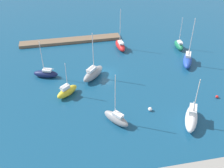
# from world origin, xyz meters

# --- Properties ---
(water) EXTENTS (160.00, 160.00, 0.00)m
(water) POSITION_xyz_m (0.00, 0.00, 0.00)
(water) COLOR navy
(water) RESTS_ON ground
(pier_dock) EXTENTS (27.64, 2.92, 0.79)m
(pier_dock) POSITION_xyz_m (7.08, -17.11, 0.39)
(pier_dock) COLOR brown
(pier_dock) RESTS_ON ground
(sailboat_gray_off_beacon) EXTENTS (4.74, 5.48, 10.66)m
(sailboat_gray_off_beacon) POSITION_xyz_m (1.19, 16.67, 1.12)
(sailboat_gray_off_beacon) COLOR gray
(sailboat_gray_off_beacon) RESTS_ON water
(sailboat_yellow_mid_basin) EXTENTS (5.12, 4.57, 7.78)m
(sailboat_yellow_mid_basin) POSITION_xyz_m (9.55, 6.69, 1.07)
(sailboat_yellow_mid_basin) COLOR yellow
(sailboat_yellow_mid_basin) RESTS_ON water
(sailboat_blue_far_north) EXTENTS (4.74, 7.00, 11.94)m
(sailboat_blue_far_north) POSITION_xyz_m (-20.02, -0.06, 1.14)
(sailboat_blue_far_north) COLOR #2347B2
(sailboat_blue_far_north) RESTS_ON water
(sailboat_white_near_pier) EXTENTS (5.14, 7.26, 10.27)m
(sailboat_white_near_pier) POSITION_xyz_m (-12.27, 19.47, 1.40)
(sailboat_white_near_pier) COLOR white
(sailboat_white_near_pier) RESTS_ON water
(sailboat_navy_lone_north) EXTENTS (5.91, 3.47, 9.10)m
(sailboat_navy_lone_north) POSITION_xyz_m (13.86, -1.10, 0.90)
(sailboat_navy_lone_north) COLOR #141E4C
(sailboat_navy_lone_north) RESTS_ON water
(sailboat_green_inner_mooring) EXTENTS (1.70, 4.73, 8.68)m
(sailboat_green_inner_mooring) POSITION_xyz_m (-20.93, -7.76, 1.00)
(sailboat_green_inner_mooring) COLOR #19724C
(sailboat_green_inner_mooring) RESTS_ON water
(sailboat_red_lone_south) EXTENTS (2.40, 5.94, 10.87)m
(sailboat_red_lone_south) POSITION_xyz_m (-5.59, -10.59, 1.04)
(sailboat_red_lone_south) COLOR red
(sailboat_red_lone_south) RESTS_ON water
(sailboat_gray_along_channel) EXTENTS (6.12, 6.31, 11.11)m
(sailboat_gray_along_channel) POSITION_xyz_m (3.36, 1.55, 1.30)
(sailboat_gray_along_channel) COLOR gray
(sailboat_gray_along_channel) RESTS_ON water
(mooring_buoy_red) EXTENTS (0.62, 0.62, 0.62)m
(mooring_buoy_red) POSITION_xyz_m (-20.77, 13.53, 0.31)
(mooring_buoy_red) COLOR red
(mooring_buoy_red) RESTS_ON water
(mooring_buoy_white) EXTENTS (0.80, 0.80, 0.80)m
(mooring_buoy_white) POSITION_xyz_m (-5.99, 14.67, 0.40)
(mooring_buoy_white) COLOR white
(mooring_buoy_white) RESTS_ON water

